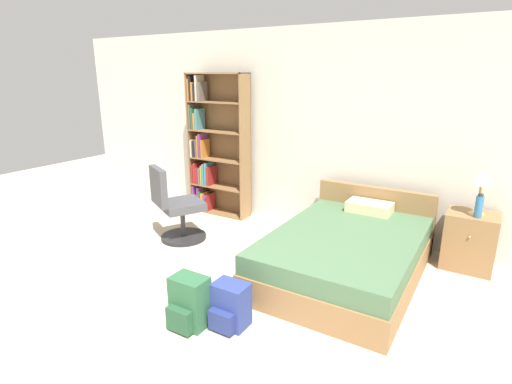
{
  "coord_description": "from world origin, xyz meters",
  "views": [
    {
      "loc": [
        1.75,
        -1.61,
        2.01
      ],
      "look_at": [
        -0.44,
        1.98,
        0.77
      ],
      "focal_mm": 28.0,
      "sensor_mm": 36.0,
      "label": 1
    }
  ],
  "objects_px": {
    "water_bottle": "(479,206)",
    "backpack_blue": "(230,306)",
    "table_lamp": "(482,179)",
    "backpack_green": "(189,303)",
    "office_chair": "(176,208)",
    "bookshelf": "(212,148)",
    "nightstand": "(469,241)",
    "bed": "(348,252)"
  },
  "relations": [
    {
      "from": "bookshelf",
      "to": "table_lamp",
      "type": "bearing_deg",
      "value": -1.42
    },
    {
      "from": "office_chair",
      "to": "backpack_green",
      "type": "bearing_deg",
      "value": -44.63
    },
    {
      "from": "bed",
      "to": "backpack_blue",
      "type": "relative_size",
      "value": 5.44
    },
    {
      "from": "nightstand",
      "to": "water_bottle",
      "type": "relative_size",
      "value": 2.49
    },
    {
      "from": "nightstand",
      "to": "backpack_green",
      "type": "relative_size",
      "value": 1.42
    },
    {
      "from": "nightstand",
      "to": "backpack_blue",
      "type": "bearing_deg",
      "value": -125.8
    },
    {
      "from": "backpack_green",
      "to": "backpack_blue",
      "type": "bearing_deg",
      "value": 31.23
    },
    {
      "from": "bed",
      "to": "table_lamp",
      "type": "height_order",
      "value": "table_lamp"
    },
    {
      "from": "table_lamp",
      "to": "office_chair",
      "type": "bearing_deg",
      "value": -162.11
    },
    {
      "from": "table_lamp",
      "to": "backpack_blue",
      "type": "relative_size",
      "value": 1.29
    },
    {
      "from": "bookshelf",
      "to": "backpack_blue",
      "type": "bearing_deg",
      "value": -50.17
    },
    {
      "from": "backpack_green",
      "to": "nightstand",
      "type": "bearing_deg",
      "value": 51.71
    },
    {
      "from": "table_lamp",
      "to": "bookshelf",
      "type": "bearing_deg",
      "value": 178.58
    },
    {
      "from": "bookshelf",
      "to": "office_chair",
      "type": "height_order",
      "value": "bookshelf"
    },
    {
      "from": "water_bottle",
      "to": "table_lamp",
      "type": "bearing_deg",
      "value": 100.51
    },
    {
      "from": "bed",
      "to": "backpack_green",
      "type": "relative_size",
      "value": 4.71
    },
    {
      "from": "bookshelf",
      "to": "office_chair",
      "type": "bearing_deg",
      "value": -76.45
    },
    {
      "from": "water_bottle",
      "to": "backpack_blue",
      "type": "height_order",
      "value": "water_bottle"
    },
    {
      "from": "office_chair",
      "to": "backpack_green",
      "type": "xyz_separation_m",
      "value": [
        1.31,
        -1.3,
        -0.22
      ]
    },
    {
      "from": "office_chair",
      "to": "table_lamp",
      "type": "bearing_deg",
      "value": 17.89
    },
    {
      "from": "backpack_green",
      "to": "water_bottle",
      "type": "bearing_deg",
      "value": 49.91
    },
    {
      "from": "water_bottle",
      "to": "bookshelf",
      "type": "bearing_deg",
      "value": 177.44
    },
    {
      "from": "bookshelf",
      "to": "table_lamp",
      "type": "xyz_separation_m",
      "value": [
        3.48,
        -0.09,
        0.03
      ]
    },
    {
      "from": "bed",
      "to": "office_chair",
      "type": "xyz_separation_m",
      "value": [
        -2.12,
        -0.26,
        0.18
      ]
    },
    {
      "from": "backpack_blue",
      "to": "water_bottle",
      "type": "bearing_deg",
      "value": 52.25
    },
    {
      "from": "bookshelf",
      "to": "office_chair",
      "type": "relative_size",
      "value": 2.13
    },
    {
      "from": "nightstand",
      "to": "backpack_green",
      "type": "distance_m",
      "value": 3.02
    },
    {
      "from": "water_bottle",
      "to": "backpack_blue",
      "type": "xyz_separation_m",
      "value": [
        -1.62,
        -2.09,
        -0.55
      ]
    },
    {
      "from": "water_bottle",
      "to": "backpack_blue",
      "type": "bearing_deg",
      "value": -127.75
    },
    {
      "from": "nightstand",
      "to": "office_chair",
      "type": "bearing_deg",
      "value": -161.43
    },
    {
      "from": "table_lamp",
      "to": "backpack_green",
      "type": "height_order",
      "value": "table_lamp"
    },
    {
      "from": "water_bottle",
      "to": "backpack_blue",
      "type": "distance_m",
      "value": 2.7
    },
    {
      "from": "backpack_blue",
      "to": "backpack_green",
      "type": "distance_m",
      "value": 0.34
    },
    {
      "from": "table_lamp",
      "to": "backpack_blue",
      "type": "height_order",
      "value": "table_lamp"
    },
    {
      "from": "backpack_green",
      "to": "office_chair",
      "type": "bearing_deg",
      "value": 135.37
    },
    {
      "from": "backpack_blue",
      "to": "nightstand",
      "type": "bearing_deg",
      "value": 54.2
    },
    {
      "from": "bed",
      "to": "table_lamp",
      "type": "bearing_deg",
      "value": 35.72
    },
    {
      "from": "office_chair",
      "to": "bookshelf",
      "type": "bearing_deg",
      "value": 103.55
    },
    {
      "from": "bed",
      "to": "backpack_green",
      "type": "bearing_deg",
      "value": -117.52
    },
    {
      "from": "bookshelf",
      "to": "backpack_green",
      "type": "bearing_deg",
      "value": -56.77
    },
    {
      "from": "backpack_blue",
      "to": "backpack_green",
      "type": "xyz_separation_m",
      "value": [
        -0.29,
        -0.17,
        0.03
      ]
    },
    {
      "from": "nightstand",
      "to": "backpack_green",
      "type": "xyz_separation_m",
      "value": [
        -1.87,
        -2.37,
        -0.1
      ]
    }
  ]
}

